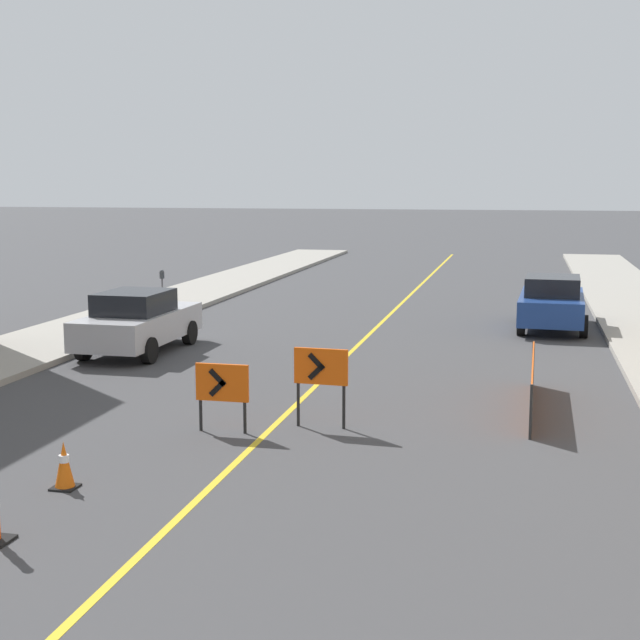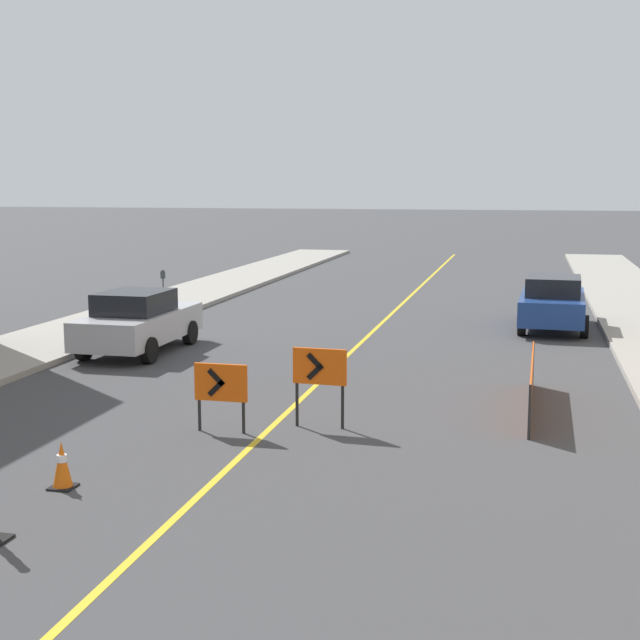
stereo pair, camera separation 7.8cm
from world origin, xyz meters
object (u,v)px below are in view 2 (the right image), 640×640
at_px(traffic_cone_fourth, 62,465).
at_px(arrow_barricade_primary, 221,385).
at_px(parking_meter_far_curb, 163,283).
at_px(arrow_barricade_secondary, 320,371).
at_px(parked_car_curb_near, 138,321).
at_px(parked_car_curb_mid, 552,303).

distance_m(traffic_cone_fourth, arrow_barricade_primary, 3.50).
relative_size(arrow_barricade_primary, parking_meter_far_curb, 0.84).
distance_m(arrow_barricade_secondary, parking_meter_far_curb, 13.55).
height_order(arrow_barricade_primary, arrow_barricade_secondary, arrow_barricade_secondary).
bearing_deg(parked_car_curb_near, parking_meter_far_curb, 106.88).
xyz_separation_m(arrow_barricade_secondary, parking_meter_far_curb, (-7.68, 11.16, 0.14)).
bearing_deg(parked_car_curb_mid, parked_car_curb_near, -147.14).
relative_size(arrow_barricade_primary, parked_car_curb_mid, 0.28).
distance_m(parked_car_curb_mid, parking_meter_far_curb, 11.96).
xyz_separation_m(arrow_barricade_primary, parking_meter_far_curb, (-6.09, 11.84, 0.33)).
bearing_deg(arrow_barricade_primary, parking_meter_far_curb, 117.30).
distance_m(arrow_barricade_primary, parked_car_curb_mid, 13.93).
distance_m(parked_car_curb_near, parking_meter_far_curb, 5.54).
height_order(arrow_barricade_primary, parking_meter_far_curb, parking_meter_far_curb).
xyz_separation_m(traffic_cone_fourth, parking_meter_far_curb, (-4.86, 15.08, 0.82)).
bearing_deg(arrow_barricade_secondary, parked_car_curb_near, 139.03).
bearing_deg(arrow_barricade_primary, parked_car_curb_near, 124.79).
xyz_separation_m(parked_car_curb_mid, parking_meter_far_curb, (-11.93, -0.81, 0.36)).
relative_size(traffic_cone_fourth, arrow_barricade_primary, 0.57).
bearing_deg(traffic_cone_fourth, arrow_barricade_secondary, 54.25).
bearing_deg(parked_car_curb_mid, arrow_barricade_secondary, -107.22).
height_order(arrow_barricade_primary, parked_car_curb_mid, parked_car_curb_mid).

